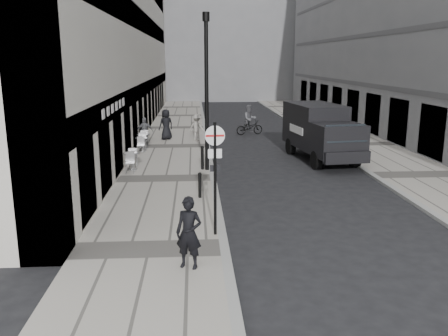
{
  "coord_description": "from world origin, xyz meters",
  "views": [
    {
      "loc": [
        -0.76,
        -9.12,
        5.0
      ],
      "look_at": [
        0.23,
        6.54,
        1.4
      ],
      "focal_mm": 38.0,
      "sensor_mm": 36.0,
      "label": 1
    }
  ],
  "objects_px": {
    "walking_man": "(189,233)",
    "sign_post": "(215,164)",
    "panel_van": "(320,129)",
    "cyclist": "(250,123)",
    "lamppost": "(206,85)"
  },
  "relations": [
    {
      "from": "cyclist",
      "to": "sign_post",
      "type": "bearing_deg",
      "value": -114.65
    },
    {
      "from": "panel_van",
      "to": "cyclist",
      "type": "height_order",
      "value": "panel_van"
    },
    {
      "from": "walking_man",
      "to": "lamppost",
      "type": "distance_m",
      "value": 10.76
    },
    {
      "from": "lamppost",
      "to": "panel_van",
      "type": "relative_size",
      "value": 1.12
    },
    {
      "from": "walking_man",
      "to": "sign_post",
      "type": "bearing_deg",
      "value": 90.85
    },
    {
      "from": "walking_man",
      "to": "sign_post",
      "type": "xyz_separation_m",
      "value": [
        0.72,
        2.17,
        1.19
      ]
    },
    {
      "from": "walking_man",
      "to": "lamppost",
      "type": "xyz_separation_m",
      "value": [
        0.72,
        10.32,
        2.93
      ]
    },
    {
      "from": "walking_man",
      "to": "sign_post",
      "type": "relative_size",
      "value": 0.54
    },
    {
      "from": "walking_man",
      "to": "lamppost",
      "type": "relative_size",
      "value": 0.26
    },
    {
      "from": "sign_post",
      "to": "panel_van",
      "type": "xyz_separation_m",
      "value": [
        5.77,
        10.55,
        -0.63
      ]
    },
    {
      "from": "walking_man",
      "to": "cyclist",
      "type": "relative_size",
      "value": 0.87
    },
    {
      "from": "walking_man",
      "to": "panel_van",
      "type": "bearing_deg",
      "value": 82.19
    },
    {
      "from": "sign_post",
      "to": "lamppost",
      "type": "bearing_deg",
      "value": 84.65
    },
    {
      "from": "lamppost",
      "to": "cyclist",
      "type": "xyz_separation_m",
      "value": [
        3.19,
        10.82,
        -3.14
      ]
    },
    {
      "from": "sign_post",
      "to": "walking_man",
      "type": "bearing_deg",
      "value": -113.74
    }
  ]
}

